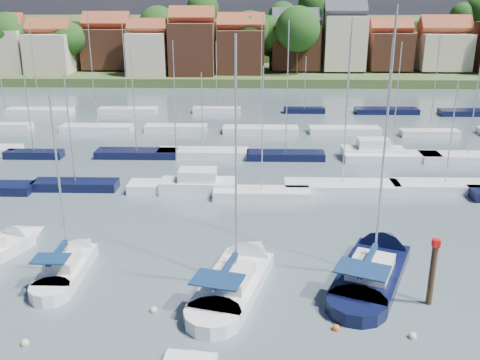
{
  "coord_description": "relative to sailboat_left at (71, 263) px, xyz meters",
  "views": [
    {
      "loc": [
        -0.12,
        -27.12,
        17.2
      ],
      "look_at": [
        -1.21,
        14.0,
        3.28
      ],
      "focal_mm": 40.0,
      "sensor_mm": 36.0,
      "label": 1
    }
  ],
  "objects": [
    {
      "name": "sailboat_far",
      "position": [
        -5.82,
        2.04,
        -0.03
      ],
      "size": [
        6.27,
        10.62,
        13.75
      ],
      "rotation": [
        0.0,
        0.0,
        1.2
      ],
      "color": "white",
      "rests_on": "ground"
    },
    {
      "name": "buoy_f",
      "position": [
        20.82,
        -7.29,
        -0.37
      ],
      "size": [
        0.44,
        0.44,
        0.44
      ],
      "primitive_type": "sphere",
      "color": "beige",
      "rests_on": "ground"
    },
    {
      "name": "timber_piling",
      "position": [
        22.73,
        -3.84,
        0.77
      ],
      "size": [
        0.4,
        0.4,
        6.44
      ],
      "color": "#4C331E",
      "rests_on": "ground"
    },
    {
      "name": "buoy_g",
      "position": [
        10.74,
        0.8,
        -0.37
      ],
      "size": [
        0.45,
        0.45,
        0.45
      ],
      "primitive_type": "sphere",
      "color": "#D85914",
      "rests_on": "ground"
    },
    {
      "name": "buoy_b",
      "position": [
        0.3,
        -8.45,
        -0.37
      ],
      "size": [
        0.44,
        0.44,
        0.44
      ],
      "primitive_type": "sphere",
      "color": "beige",
      "rests_on": "ground"
    },
    {
      "name": "marina_field",
      "position": [
        14.25,
        30.33,
        0.07
      ],
      "size": [
        79.62,
        41.41,
        15.93
      ],
      "color": "white",
      "rests_on": "ground"
    },
    {
      "name": "ground",
      "position": [
        12.35,
        35.19,
        -0.37
      ],
      "size": [
        260.0,
        260.0,
        0.0
      ],
      "primitive_type": "plane",
      "color": "#42535A",
      "rests_on": "ground"
    },
    {
      "name": "sailboat_centre",
      "position": [
        11.47,
        -0.96,
        -0.02
      ],
      "size": [
        6.4,
        12.86,
        16.85
      ],
      "rotation": [
        0.0,
        0.0,
        1.31
      ],
      "color": "white",
      "rests_on": "ground"
    },
    {
      "name": "buoy_c",
      "position": [
        6.49,
        -5.15,
        -0.37
      ],
      "size": [
        0.44,
        0.44,
        0.44
      ],
      "primitive_type": "sphere",
      "color": "beige",
      "rests_on": "ground"
    },
    {
      "name": "sailboat_left",
      "position": [
        0.0,
        0.0,
        0.0
      ],
      "size": [
        2.51,
        9.36,
        12.82
      ],
      "rotation": [
        0.0,
        0.0,
        1.57
      ],
      "color": "white",
      "rests_on": "ground"
    },
    {
      "name": "buoy_e",
      "position": [
        18.88,
        0.74,
        -0.37
      ],
      "size": [
        0.46,
        0.46,
        0.46
      ],
      "primitive_type": "sphere",
      "color": "#D85914",
      "rests_on": "ground"
    },
    {
      "name": "buoy_d",
      "position": [
        16.82,
        -6.67,
        -0.37
      ],
      "size": [
        0.42,
        0.42,
        0.42
      ],
      "primitive_type": "sphere",
      "color": "#D85914",
      "rests_on": "ground"
    },
    {
      "name": "far_shore_town",
      "position": [
        14.57,
        127.85,
        4.24
      ],
      "size": [
        212.46,
        90.0,
        22.27
      ],
      "color": "#45582C",
      "rests_on": "ground"
    },
    {
      "name": "sailboat_navy",
      "position": [
        20.66,
        0.71,
        -0.02
      ],
      "size": [
        8.57,
        13.72,
        18.49
      ],
      "rotation": [
        0.0,
        0.0,
        1.16
      ],
      "color": "black",
      "rests_on": "ground"
    }
  ]
}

